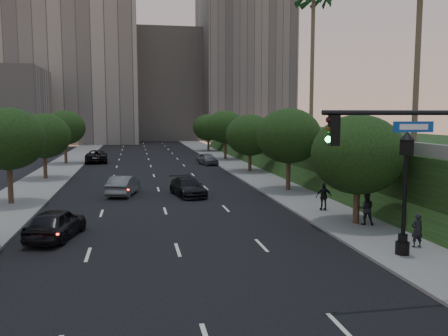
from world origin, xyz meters
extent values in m
plane|color=black|center=(0.00, 0.00, 0.00)|extent=(160.00, 160.00, 0.00)
cube|color=black|center=(0.00, 30.00, 0.01)|extent=(16.00, 140.00, 0.02)
cube|color=slate|center=(10.25, 30.00, 0.07)|extent=(4.50, 140.00, 0.15)
cube|color=slate|center=(-10.25, 30.00, 0.07)|extent=(4.50, 140.00, 0.15)
cube|color=black|center=(22.00, 28.00, 2.00)|extent=(18.00, 90.00, 4.00)
cube|color=slate|center=(13.50, 28.00, 4.35)|extent=(0.35, 90.00, 0.70)
cube|color=gray|center=(-14.00, 92.00, 16.00)|extent=(26.00, 20.00, 32.00)
cube|color=#A19D93|center=(6.00, 102.00, 13.00)|extent=(22.00, 18.00, 26.00)
cube|color=slate|center=(24.00, 96.00, 18.00)|extent=(20.00, 22.00, 36.00)
cylinder|color=#38281C|center=(10.30, 8.00, 1.43)|extent=(0.36, 0.36, 2.86)
ellipsoid|color=black|center=(10.30, 8.00, 4.03)|extent=(5.20, 5.20, 4.42)
cylinder|color=#38281C|center=(10.30, 20.00, 1.61)|extent=(0.36, 0.36, 3.21)
ellipsoid|color=black|center=(10.30, 20.00, 4.53)|extent=(5.20, 5.20, 4.42)
cylinder|color=#38281C|center=(10.30, 33.00, 1.43)|extent=(0.36, 0.36, 2.86)
ellipsoid|color=black|center=(10.30, 33.00, 4.03)|extent=(5.20, 5.20, 4.42)
cylinder|color=#38281C|center=(10.30, 47.00, 1.61)|extent=(0.36, 0.36, 3.21)
ellipsoid|color=black|center=(10.30, 47.00, 4.53)|extent=(5.20, 5.20, 4.42)
cylinder|color=#38281C|center=(10.30, 62.00, 1.43)|extent=(0.36, 0.36, 2.86)
ellipsoid|color=black|center=(10.30, 62.00, 4.03)|extent=(5.20, 5.20, 4.42)
cylinder|color=#38281C|center=(-10.30, 18.00, 1.63)|extent=(0.36, 0.36, 3.26)
ellipsoid|color=black|center=(-10.30, 18.00, 4.59)|extent=(5.00, 5.00, 4.25)
cylinder|color=#38281C|center=(-10.30, 31.00, 1.50)|extent=(0.36, 0.36, 2.99)
ellipsoid|color=black|center=(-10.30, 31.00, 4.22)|extent=(5.00, 5.00, 4.25)
cylinder|color=#38281C|center=(-10.30, 45.00, 1.63)|extent=(0.36, 0.36, 3.26)
ellipsoid|color=black|center=(-10.30, 45.00, 4.59)|extent=(5.00, 5.00, 4.25)
cylinder|color=#4C4233|center=(17.50, 14.00, 10.00)|extent=(0.40, 0.40, 12.00)
cylinder|color=#4C4233|center=(16.00, 30.00, 11.25)|extent=(0.40, 0.40, 14.50)
cylinder|color=black|center=(6.53, -2.51, 6.30)|extent=(5.40, 0.16, 0.16)
cube|color=black|center=(4.23, -2.51, 5.75)|extent=(0.32, 0.22, 0.95)
sphere|color=black|center=(4.05, -2.51, 6.08)|extent=(0.20, 0.20, 0.20)
sphere|color=#3F2B0A|center=(4.05, -2.51, 5.78)|extent=(0.20, 0.20, 0.20)
sphere|color=#19F24C|center=(4.05, -2.51, 5.48)|extent=(0.20, 0.20, 0.20)
cube|color=#0C439E|center=(6.93, -2.51, 5.85)|extent=(1.40, 0.05, 0.35)
cylinder|color=black|center=(9.57, 2.08, 0.35)|extent=(0.60, 0.60, 0.70)
cylinder|color=black|center=(9.57, 2.08, 0.85)|extent=(0.40, 0.40, 0.40)
cylinder|color=black|center=(9.57, 2.08, 2.80)|extent=(0.18, 0.18, 3.60)
cube|color=black|center=(9.57, 2.08, 4.85)|extent=(0.42, 0.42, 0.70)
cone|color=black|center=(9.57, 2.08, 5.35)|extent=(0.64, 0.64, 0.35)
sphere|color=black|center=(9.57, 2.08, 5.55)|extent=(0.14, 0.14, 0.14)
imported|color=black|center=(-5.83, 8.18, 0.78)|extent=(2.87, 4.91, 1.57)
imported|color=#4E5155|center=(-2.75, 20.75, 0.77)|extent=(2.70, 4.92, 1.54)
imported|color=black|center=(-6.75, 46.72, 0.82)|extent=(3.05, 6.05, 1.64)
imported|color=black|center=(2.08, 19.47, 0.70)|extent=(2.82, 5.11, 1.40)
imported|color=#595D60|center=(6.99, 41.49, 0.72)|extent=(2.50, 4.46, 1.43)
imported|color=black|center=(10.85, 3.00, 0.93)|extent=(0.58, 0.39, 1.57)
imported|color=black|center=(10.67, 7.55, 1.05)|extent=(1.05, 0.94, 1.80)
imported|color=black|center=(9.93, 11.75, 1.03)|extent=(1.06, 0.49, 1.77)
camera|label=1|loc=(-1.85, -16.30, 6.26)|focal=38.00mm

